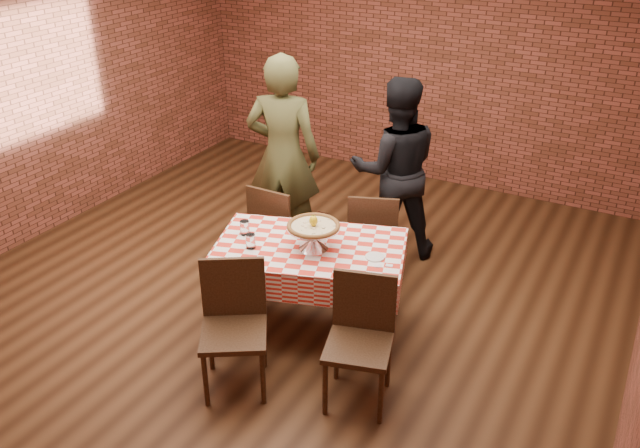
# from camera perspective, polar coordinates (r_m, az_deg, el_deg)

# --- Properties ---
(ground) EXTENTS (6.00, 6.00, 0.00)m
(ground) POSITION_cam_1_polar(r_m,az_deg,el_deg) (5.80, -3.03, -5.96)
(ground) COLOR black
(ground) RESTS_ON ground
(back_wall) EXTENTS (5.50, 0.00, 5.50)m
(back_wall) POSITION_cam_1_polar(r_m,az_deg,el_deg) (7.75, 8.70, 14.16)
(back_wall) COLOR brown
(back_wall) RESTS_ON ground
(table) EXTENTS (1.59, 1.23, 0.75)m
(table) POSITION_cam_1_polar(r_m,az_deg,el_deg) (5.16, -0.87, -5.61)
(table) COLOR #3F2919
(table) RESTS_ON ground
(tablecloth) EXTENTS (1.63, 1.27, 0.24)m
(tablecloth) POSITION_cam_1_polar(r_m,az_deg,el_deg) (5.02, -0.89, -3.09)
(tablecloth) COLOR red
(tablecloth) RESTS_ON table
(pizza_stand) EXTENTS (0.56, 0.56, 0.18)m
(pizza_stand) POSITION_cam_1_polar(r_m,az_deg,el_deg) (4.88, -0.56, -1.19)
(pizza_stand) COLOR silver
(pizza_stand) RESTS_ON tablecloth
(pizza) EXTENTS (0.55, 0.55, 0.03)m
(pizza) POSITION_cam_1_polar(r_m,az_deg,el_deg) (4.84, -0.57, -0.21)
(pizza) COLOR beige
(pizza) RESTS_ON pizza_stand
(lemon) EXTENTS (0.09, 0.09, 0.08)m
(lemon) POSITION_cam_1_polar(r_m,az_deg,el_deg) (4.82, -0.57, 0.28)
(lemon) COLOR yellow
(lemon) RESTS_ON pizza
(water_glass_left) EXTENTS (0.09, 0.09, 0.11)m
(water_glass_left) POSITION_cam_1_polar(r_m,az_deg,el_deg) (4.93, -6.01, -1.49)
(water_glass_left) COLOR white
(water_glass_left) RESTS_ON tablecloth
(water_glass_right) EXTENTS (0.09, 0.09, 0.11)m
(water_glass_right) POSITION_cam_1_polar(r_m,az_deg,el_deg) (5.12, -6.51, -0.33)
(water_glass_right) COLOR white
(water_glass_right) RESTS_ON tablecloth
(side_plate) EXTENTS (0.18, 0.18, 0.01)m
(side_plate) POSITION_cam_1_polar(r_m,az_deg,el_deg) (4.82, 4.76, -2.85)
(side_plate) COLOR white
(side_plate) RESTS_ON tablecloth
(sweetener_packet_a) EXTENTS (0.06, 0.05, 0.00)m
(sweetener_packet_a) POSITION_cam_1_polar(r_m,az_deg,el_deg) (4.72, 5.01, -3.63)
(sweetener_packet_a) COLOR white
(sweetener_packet_a) RESTS_ON tablecloth
(sweetener_packet_b) EXTENTS (0.06, 0.05, 0.00)m
(sweetener_packet_b) POSITION_cam_1_polar(r_m,az_deg,el_deg) (4.73, 5.99, -3.58)
(sweetener_packet_b) COLOR white
(sweetener_packet_b) RESTS_ON tablecloth
(condiment_caddy) EXTENTS (0.10, 0.08, 0.14)m
(condiment_caddy) POSITION_cam_1_polar(r_m,az_deg,el_deg) (5.15, 0.09, 0.17)
(condiment_caddy) COLOR silver
(condiment_caddy) RESTS_ON tablecloth
(chair_near_left) EXTENTS (0.61, 0.61, 0.93)m
(chair_near_left) POSITION_cam_1_polar(r_m,az_deg,el_deg) (4.59, -7.46, -9.22)
(chair_near_left) COLOR #3F2919
(chair_near_left) RESTS_ON ground
(chair_near_right) EXTENTS (0.53, 0.53, 0.91)m
(chair_near_right) POSITION_cam_1_polar(r_m,az_deg,el_deg) (4.45, 3.34, -10.50)
(chair_near_right) COLOR #3F2919
(chair_near_right) RESTS_ON ground
(chair_far_left) EXTENTS (0.43, 0.43, 0.90)m
(chair_far_left) POSITION_cam_1_polar(r_m,az_deg,el_deg) (5.86, -3.35, -0.44)
(chair_far_left) COLOR #3F2919
(chair_far_left) RESTS_ON ground
(chair_far_right) EXTENTS (0.54, 0.54, 0.90)m
(chair_far_right) POSITION_cam_1_polar(r_m,az_deg,el_deg) (5.76, 4.60, -1.01)
(chair_far_right) COLOR #3F2919
(chair_far_right) RESTS_ON ground
(diner_olive) EXTENTS (0.79, 0.63, 1.89)m
(diner_olive) POSITION_cam_1_polar(r_m,az_deg,el_deg) (6.12, -3.19, 5.91)
(diner_olive) COLOR #464725
(diner_olive) RESTS_ON ground
(diner_black) EXTENTS (1.05, 0.99, 1.71)m
(diner_black) POSITION_cam_1_polar(r_m,az_deg,el_deg) (6.08, 6.49, 4.73)
(diner_black) COLOR black
(diner_black) RESTS_ON ground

